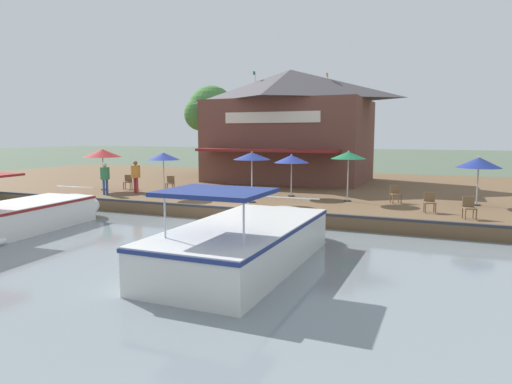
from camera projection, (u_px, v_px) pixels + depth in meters
ground_plane at (223, 222)px, 20.21m from camera, size 220.00×220.00×0.00m
quay_deck at (298, 189)px, 30.23m from camera, size 22.00×56.00×0.60m
quay_edge_fender at (224, 208)px, 20.22m from camera, size 0.20×50.40×0.10m
waterfront_restaurant at (290, 125)px, 32.33m from camera, size 9.40×11.24×7.81m
patio_umbrella_back_row at (103, 153)px, 26.84m from camera, size 2.17×2.17×2.46m
patio_umbrella_far_corner at (348, 156)px, 22.20m from camera, size 1.72×1.72×2.49m
patio_umbrella_by_entrance at (479, 163)px, 20.91m from camera, size 1.98×1.98×2.28m
patio_umbrella_near_quay_edge at (163, 156)px, 23.78m from camera, size 1.72×1.72×2.38m
patio_umbrella_mid_patio_right at (252, 156)px, 21.80m from camera, size 1.79×1.79×2.47m
patio_umbrella_mid_patio_left at (292, 159)px, 24.03m from camera, size 1.84×1.84×2.24m
cafe_chair_beside_entrance at (469, 207)px, 17.76m from camera, size 0.54×0.54×0.85m
cafe_chair_facing_river at (430, 201)px, 19.21m from camera, size 0.52×0.52×0.85m
cafe_chair_back_row_seat at (395, 193)px, 21.90m from camera, size 0.58×0.58×0.85m
cafe_chair_under_first_umbrella at (170, 182)px, 26.79m from camera, size 0.56×0.56×0.85m
cafe_chair_mid_patio at (128, 181)px, 27.53m from camera, size 0.58×0.58×0.85m
person_at_quay_edge at (136, 173)px, 25.48m from camera, size 0.51×0.51×1.82m
person_near_entrance at (105, 175)px, 24.84m from camera, size 0.49×0.49×1.74m
motorboat_nearest_quay at (254, 237)px, 13.93m from camera, size 8.39×3.14×2.40m
motorboat_distant_upstream at (26, 214)px, 18.30m from camera, size 8.16×3.13×2.38m
tree_upstream_bank at (209, 111)px, 37.24m from camera, size 4.05×3.86×7.25m
tree_behind_restaurant at (231, 128)px, 38.91m from camera, size 3.53×3.36×5.57m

